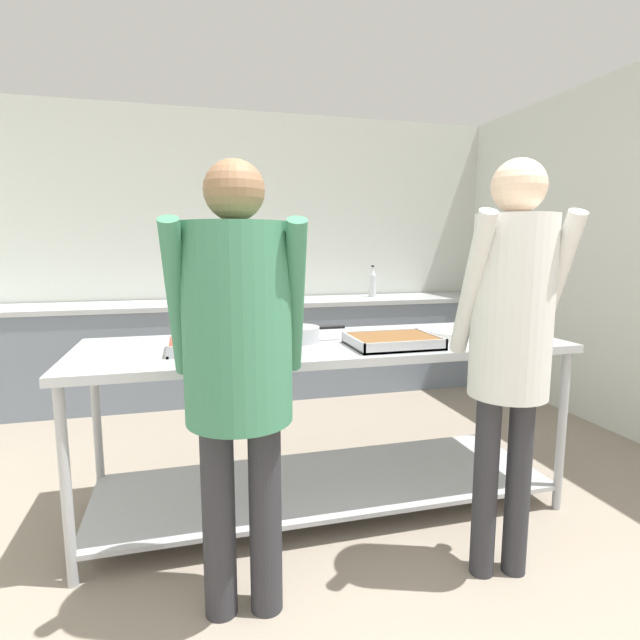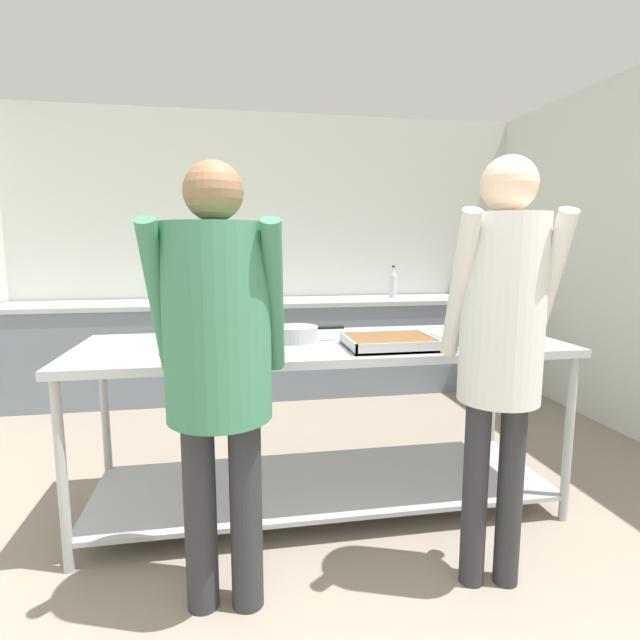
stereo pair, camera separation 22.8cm
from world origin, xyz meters
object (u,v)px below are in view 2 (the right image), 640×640
object	(u,v)px
plate_stack	(453,337)
water_bottle	(393,283)
sauce_pan	(297,333)
serving_tray_vegetables	(389,342)
guest_serving_right	(501,327)
serving_tray_roast	(211,344)
guest_serving_left	(218,346)

from	to	relation	value
plate_stack	water_bottle	distance (m)	2.37
sauce_pan	serving_tray_vegetables	size ratio (longest dim) A/B	0.86
serving_tray_vegetables	guest_serving_right	bearing A→B (deg)	-63.66
serving_tray_vegetables	plate_stack	xyz separation A→B (m)	(0.37, 0.08, -0.00)
serving_tray_roast	guest_serving_right	bearing A→B (deg)	-30.57
sauce_pan	guest_serving_left	size ratio (longest dim) A/B	0.22
plate_stack	serving_tray_vegetables	bearing A→B (deg)	-167.41
sauce_pan	guest_serving_right	bearing A→B (deg)	-48.04
guest_serving_right	sauce_pan	bearing A→B (deg)	131.96
serving_tray_vegetables	plate_stack	size ratio (longest dim) A/B	1.75
guest_serving_left	guest_serving_right	bearing A→B (deg)	-2.74
serving_tray_roast	sauce_pan	world-z (taller)	sauce_pan
serving_tray_roast	water_bottle	bearing A→B (deg)	53.77
plate_stack	guest_serving_left	distance (m)	1.32
sauce_pan	guest_serving_left	xyz separation A→B (m)	(-0.38, -0.73, 0.09)
water_bottle	guest_serving_right	bearing A→B (deg)	-100.38
guest_serving_right	serving_tray_roast	bearing A→B (deg)	149.43
serving_tray_roast	sauce_pan	xyz separation A→B (m)	(0.43, 0.11, 0.02)
guest_serving_right	guest_serving_left	bearing A→B (deg)	177.26
sauce_pan	serving_tray_roast	bearing A→B (deg)	-165.99
sauce_pan	serving_tray_vegetables	world-z (taller)	sauce_pan
sauce_pan	plate_stack	distance (m)	0.81
serving_tray_roast	guest_serving_left	size ratio (longest dim) A/B	0.25
plate_stack	water_bottle	xyz separation A→B (m)	(0.44, 2.32, 0.11)
serving_tray_roast	guest_serving_left	xyz separation A→B (m)	(0.05, -0.62, 0.11)
serving_tray_roast	serving_tray_vegetables	xyz separation A→B (m)	(0.86, -0.12, 0.00)
plate_stack	water_bottle	world-z (taller)	water_bottle
sauce_pan	guest_serving_left	distance (m)	0.82
sauce_pan	plate_stack	xyz separation A→B (m)	(0.80, -0.15, -0.02)
serving_tray_roast	guest_serving_left	distance (m)	0.63
plate_stack	guest_serving_right	xyz separation A→B (m)	(-0.10, -0.63, 0.16)
serving_tray_vegetables	guest_serving_right	distance (m)	0.63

